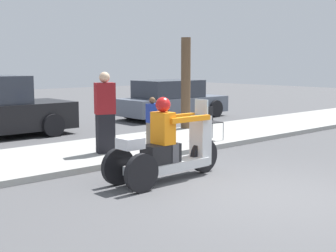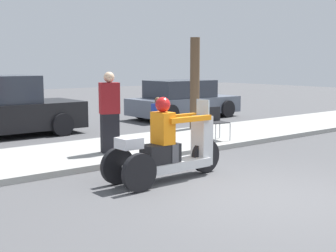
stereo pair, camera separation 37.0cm
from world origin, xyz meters
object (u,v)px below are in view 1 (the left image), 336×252
spectator_end_of_line (152,122)px  tree_trunk (186,83)px  motorcycle_trike (168,151)px  folding_chair_curbside (209,119)px  parked_car_lot_far (172,100)px  spectator_by_tree (105,114)px

spectator_end_of_line → tree_trunk: bearing=31.9°
motorcycle_trike → tree_trunk: size_ratio=0.89×
motorcycle_trike → folding_chair_curbside: motorcycle_trike is taller
motorcycle_trike → tree_trunk: 5.82m
folding_chair_curbside → parked_car_lot_far: parked_car_lot_far is taller
spectator_end_of_line → folding_chair_curbside: 1.68m
spectator_by_tree → tree_trunk: 4.29m
spectator_end_of_line → spectator_by_tree: bearing=179.5°
spectator_by_tree → folding_chair_curbside: spectator_by_tree is taller
motorcycle_trike → spectator_end_of_line: size_ratio=2.08×
spectator_by_tree → spectator_end_of_line: size_ratio=1.52×
tree_trunk → parked_car_lot_far: bearing=54.7°
folding_chair_curbside → parked_car_lot_far: (3.06, 4.81, 0.04)m
spectator_end_of_line → tree_trunk: (2.63, 1.64, 0.78)m
spectator_by_tree → folding_chair_curbside: bearing=-4.4°
spectator_by_tree → spectator_end_of_line: bearing=-0.5°
folding_chair_curbside → parked_car_lot_far: bearing=57.5°
spectator_by_tree → parked_car_lot_far: bearing=37.2°
motorcycle_trike → spectator_by_tree: size_ratio=1.37×
tree_trunk → folding_chair_curbside: bearing=-117.5°
motorcycle_trike → parked_car_lot_far: size_ratio=0.56×
motorcycle_trike → spectator_end_of_line: bearing=56.0°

